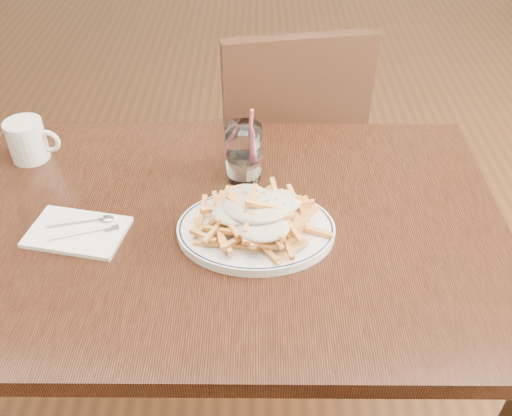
{
  "coord_description": "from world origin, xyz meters",
  "views": [
    {
      "loc": [
        0.07,
        -0.92,
        1.55
      ],
      "look_at": [
        0.07,
        -0.04,
        0.82
      ],
      "focal_mm": 40.0,
      "sensor_mm": 36.0,
      "label": 1
    }
  ],
  "objects_px": {
    "chair_far": "(287,143)",
    "coffee_mug": "(28,140)",
    "fries_plate": "(256,230)",
    "loaded_fries": "(256,211)",
    "table": "(227,247)",
    "water_glass": "(244,156)"
  },
  "relations": [
    {
      "from": "chair_far",
      "to": "fries_plate",
      "type": "xyz_separation_m",
      "value": [
        -0.1,
        -0.68,
        0.23
      ]
    },
    {
      "from": "fries_plate",
      "to": "water_glass",
      "type": "relative_size",
      "value": 2.08
    },
    {
      "from": "water_glass",
      "to": "coffee_mug",
      "type": "xyz_separation_m",
      "value": [
        -0.52,
        0.07,
        -0.01
      ]
    },
    {
      "from": "chair_far",
      "to": "water_glass",
      "type": "xyz_separation_m",
      "value": [
        -0.13,
        -0.48,
        0.28
      ]
    },
    {
      "from": "chair_far",
      "to": "coffee_mug",
      "type": "xyz_separation_m",
      "value": [
        -0.65,
        -0.41,
        0.27
      ]
    },
    {
      "from": "chair_far",
      "to": "fries_plate",
      "type": "bearing_deg",
      "value": -98.11
    },
    {
      "from": "loaded_fries",
      "to": "table",
      "type": "bearing_deg",
      "value": 148.15
    },
    {
      "from": "loaded_fries",
      "to": "coffee_mug",
      "type": "distance_m",
      "value": 0.62
    },
    {
      "from": "table",
      "to": "loaded_fries",
      "type": "relative_size",
      "value": 4.73
    },
    {
      "from": "chair_far",
      "to": "coffee_mug",
      "type": "relative_size",
      "value": 7.32
    },
    {
      "from": "coffee_mug",
      "to": "fries_plate",
      "type": "bearing_deg",
      "value": -26.64
    },
    {
      "from": "chair_far",
      "to": "loaded_fries",
      "type": "xyz_separation_m",
      "value": [
        -0.1,
        -0.68,
        0.28
      ]
    },
    {
      "from": "chair_far",
      "to": "coffee_mug",
      "type": "height_order",
      "value": "chair_far"
    },
    {
      "from": "fries_plate",
      "to": "coffee_mug",
      "type": "xyz_separation_m",
      "value": [
        -0.55,
        0.28,
        0.04
      ]
    },
    {
      "from": "coffee_mug",
      "to": "loaded_fries",
      "type": "bearing_deg",
      "value": -26.64
    },
    {
      "from": "table",
      "to": "coffee_mug",
      "type": "relative_size",
      "value": 9.39
    },
    {
      "from": "table",
      "to": "loaded_fries",
      "type": "height_order",
      "value": "loaded_fries"
    },
    {
      "from": "loaded_fries",
      "to": "water_glass",
      "type": "relative_size",
      "value": 1.38
    },
    {
      "from": "fries_plate",
      "to": "loaded_fries",
      "type": "height_order",
      "value": "loaded_fries"
    },
    {
      "from": "table",
      "to": "water_glass",
      "type": "height_order",
      "value": "water_glass"
    },
    {
      "from": "table",
      "to": "chair_far",
      "type": "bearing_deg",
      "value": 75.74
    },
    {
      "from": "fries_plate",
      "to": "coffee_mug",
      "type": "relative_size",
      "value": 2.97
    }
  ]
}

